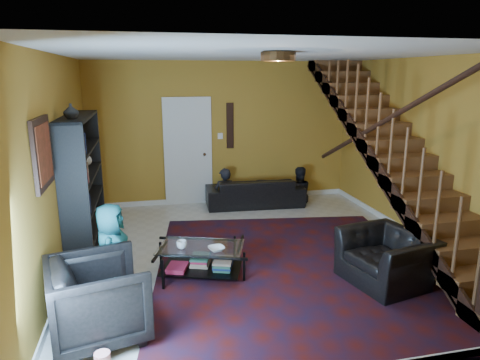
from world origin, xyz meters
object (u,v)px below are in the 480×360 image
Objects in this scene: bookshelf at (84,189)px; armchair_left at (98,299)px; sofa at (255,192)px; armchair_right at (386,258)px; coffee_table at (201,259)px.

bookshelf is 2.34m from armchair_left.
sofa is 4.73m from armchair_left.
armchair_right reaches higher than coffee_table.
armchair_left is (0.35, -2.24, -0.55)m from bookshelf.
sofa reaches higher than coffee_table.
sofa is 3.19m from coffee_table.
bookshelf is 1.66× the size of coffee_table.
coffee_table is (-2.22, 0.69, -0.09)m from armchair_right.
coffee_table is (-1.45, -2.84, -0.05)m from sofa.
sofa is at bearing -46.79° from armchair_left.
bookshelf is 1.05× the size of sofa.
coffee_table is at bearing -119.59° from armchair_right.
coffee_table is at bearing -59.69° from armchair_left.
armchair_left is at bearing 60.28° from sofa.
sofa is at bearing 179.86° from armchair_right.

